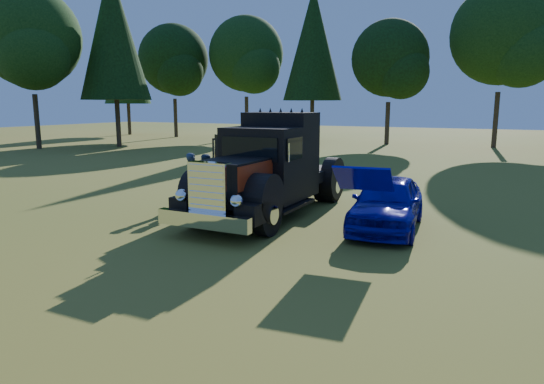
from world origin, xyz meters
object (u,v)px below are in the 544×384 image
at_px(hotrod_coupe, 387,202).
at_px(spectator_near, 193,179).
at_px(diamond_t_truck, 267,172).
at_px(spectator_far, 208,179).
at_px(distant_teal_car, 296,137).

distance_m(hotrod_coupe, spectator_near, 6.44).
bearing_deg(diamond_t_truck, spectator_far, 168.34).
bearing_deg(diamond_t_truck, spectator_near, 174.14).
bearing_deg(spectator_far, hotrod_coupe, -73.23).
xyz_separation_m(hotrod_coupe, spectator_near, (-6.43, 0.34, 0.14)).
distance_m(diamond_t_truck, spectator_far, 2.55).
distance_m(spectator_near, distant_teal_car, 23.22).
height_order(diamond_t_truck, spectator_near, diamond_t_truck).
height_order(hotrod_coupe, spectator_far, hotrod_coupe).
bearing_deg(spectator_near, hotrod_coupe, -93.78).
distance_m(diamond_t_truck, spectator_near, 2.94).
bearing_deg(spectator_far, distant_teal_car, 38.69).
relative_size(spectator_near, distant_teal_car, 0.40).
relative_size(hotrod_coupe, spectator_far, 2.63).
distance_m(spectator_far, distant_teal_car, 23.14).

